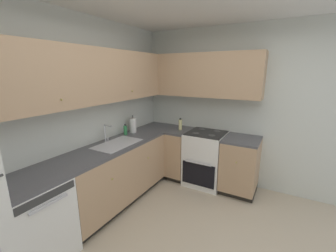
{
  "coord_description": "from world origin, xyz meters",
  "views": [
    {
      "loc": [
        -1.75,
        -0.63,
        1.91
      ],
      "look_at": [
        1.0,
        0.93,
        1.11
      ],
      "focal_mm": 23.31,
      "sensor_mm": 36.0,
      "label": 1
    }
  ],
  "objects_px": {
    "oven_range": "(205,158)",
    "oil_bottle": "(180,124)",
    "dishwasher": "(34,222)",
    "soap_bottle": "(125,130)",
    "paper_towel_roll": "(133,125)"
  },
  "relations": [
    {
      "from": "soap_bottle",
      "to": "paper_towel_roll",
      "type": "distance_m",
      "value": 0.18
    },
    {
      "from": "paper_towel_roll",
      "to": "oil_bottle",
      "type": "relative_size",
      "value": 1.46
    },
    {
      "from": "dishwasher",
      "to": "paper_towel_roll",
      "type": "bearing_deg",
      "value": 5.03
    },
    {
      "from": "oven_range",
      "to": "oil_bottle",
      "type": "xyz_separation_m",
      "value": [
        -0.02,
        0.48,
        0.54
      ]
    },
    {
      "from": "dishwasher",
      "to": "paper_towel_roll",
      "type": "relative_size",
      "value": 2.85
    },
    {
      "from": "soap_bottle",
      "to": "paper_towel_roll",
      "type": "bearing_deg",
      "value": -6.52
    },
    {
      "from": "soap_bottle",
      "to": "paper_towel_roll",
      "type": "xyz_separation_m",
      "value": [
        0.17,
        -0.02,
        0.05
      ]
    },
    {
      "from": "soap_bottle",
      "to": "oil_bottle",
      "type": "relative_size",
      "value": 0.85
    },
    {
      "from": "paper_towel_roll",
      "to": "oil_bottle",
      "type": "distance_m",
      "value": 0.82
    },
    {
      "from": "dishwasher",
      "to": "oil_bottle",
      "type": "distance_m",
      "value": 2.48
    },
    {
      "from": "oven_range",
      "to": "soap_bottle",
      "type": "bearing_deg",
      "value": 123.29
    },
    {
      "from": "oven_range",
      "to": "oil_bottle",
      "type": "height_order",
      "value": "oil_bottle"
    },
    {
      "from": "dishwasher",
      "to": "soap_bottle",
      "type": "xyz_separation_m",
      "value": [
        1.65,
        0.18,
        0.55
      ]
    },
    {
      "from": "soap_bottle",
      "to": "oil_bottle",
      "type": "xyz_separation_m",
      "value": [
        0.72,
        -0.64,
        0.02
      ]
    },
    {
      "from": "soap_bottle",
      "to": "dishwasher",
      "type": "bearing_deg",
      "value": -173.75
    }
  ]
}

